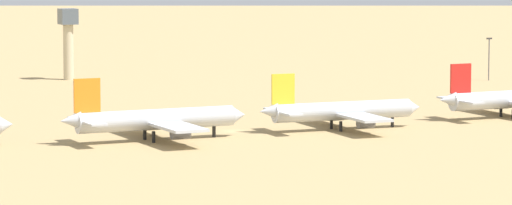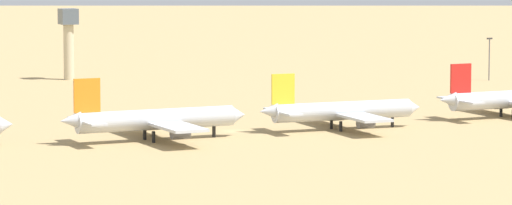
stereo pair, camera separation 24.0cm
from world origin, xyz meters
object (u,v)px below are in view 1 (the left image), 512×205
control_tower (68,37)px  parked_jet_red_4 (511,99)px  light_pole_mid (489,55)px  parked_jet_orange_2 (154,120)px  parked_jet_yellow_3 (341,111)px

control_tower → parked_jet_red_4: bearing=-64.9°
control_tower → light_pole_mid: (116.09, -57.06, -5.49)m
light_pole_mid → parked_jet_orange_2: bearing=-148.7°
parked_jet_orange_2 → parked_jet_yellow_3: 44.78m
control_tower → light_pole_mid: control_tower is taller
parked_jet_red_4 → control_tower: (-65.99, 141.10, 8.79)m
parked_jet_yellow_3 → control_tower: 145.98m
parked_jet_yellow_3 → control_tower: (-17.39, 144.66, 8.92)m
parked_jet_yellow_3 → parked_jet_red_4: size_ratio=0.98×
parked_jet_yellow_3 → light_pole_mid: size_ratio=3.03×
parked_jet_orange_2 → light_pole_mid: 167.94m
parked_jet_yellow_3 → parked_jet_red_4: parked_jet_red_4 is taller
light_pole_mid → parked_jet_red_4: bearing=-120.8°
parked_jet_orange_2 → parked_jet_red_4: 93.44m
light_pole_mid → control_tower: bearing=153.8°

